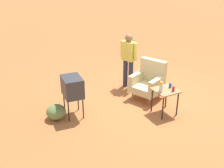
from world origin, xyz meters
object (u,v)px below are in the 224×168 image
object	(u,v)px
tv_on_stand	(72,87)
soda_can_red	(173,89)
armchair	(149,81)
person_standing	(128,58)
flower_vase	(161,86)
side_table	(165,93)
soda_can_blue	(170,85)

from	to	relation	value
tv_on_stand	soda_can_red	size ratio (longest dim) A/B	8.44
armchair	person_standing	world-z (taller)	person_standing
tv_on_stand	flower_vase	distance (m)	2.13
tv_on_stand	person_standing	distance (m)	2.22
tv_on_stand	soda_can_red	xyz separation A→B (m)	(1.10, 2.17, -0.07)
soda_can_red	flower_vase	bearing A→B (deg)	-116.25
person_standing	armchair	bearing A→B (deg)	9.81
side_table	soda_can_blue	world-z (taller)	soda_can_blue
armchair	flower_vase	distance (m)	1.04
tv_on_stand	soda_can_red	world-z (taller)	tv_on_stand
person_standing	soda_can_blue	distance (m)	1.76
person_standing	flower_vase	bearing A→B (deg)	-5.12
side_table	person_standing	size ratio (longest dim) A/B	0.40
tv_on_stand	soda_can_blue	xyz separation A→B (m)	(0.91, 2.23, -0.07)
soda_can_blue	soda_can_red	world-z (taller)	same
armchair	tv_on_stand	world-z (taller)	armchair
person_standing	soda_can_blue	xyz separation A→B (m)	(1.74, 0.17, -0.22)
armchair	tv_on_stand	size ratio (longest dim) A/B	1.03
side_table	flower_vase	size ratio (longest dim) A/B	2.47
tv_on_stand	person_standing	bearing A→B (deg)	112.09
armchair	side_table	bearing A→B (deg)	-9.09
tv_on_stand	soda_can_red	bearing A→B (deg)	63.00
armchair	side_table	distance (m)	0.94
soda_can_blue	flower_vase	bearing A→B (deg)	-79.25
soda_can_blue	flower_vase	size ratio (longest dim) A/B	0.46
soda_can_blue	flower_vase	distance (m)	0.35
soda_can_red	flower_vase	xyz separation A→B (m)	(-0.13, -0.27, 0.09)
soda_can_red	flower_vase	distance (m)	0.31
side_table	person_standing	distance (m)	1.83
tv_on_stand	flower_vase	size ratio (longest dim) A/B	3.89
soda_can_blue	soda_can_red	xyz separation A→B (m)	(0.20, -0.06, 0.00)
person_standing	flower_vase	size ratio (longest dim) A/B	6.19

